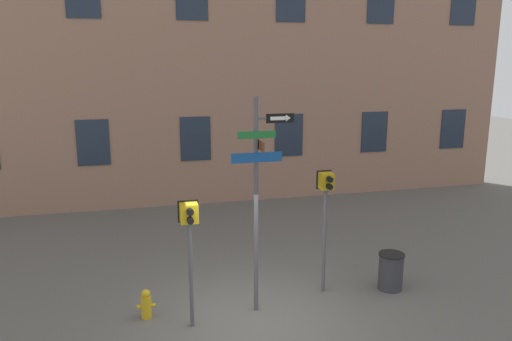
{
  "coord_description": "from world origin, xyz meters",
  "views": [
    {
      "loc": [
        -2.14,
        -8.83,
        5.11
      ],
      "look_at": [
        0.17,
        0.39,
        2.98
      ],
      "focal_mm": 35.0,
      "sensor_mm": 36.0,
      "label": 1
    }
  ],
  "objects_px": {
    "street_sign_pole": "(259,188)",
    "pedestrian_signal_right": "(326,201)",
    "trash_bin": "(391,271)",
    "fire_hydrant": "(146,304)",
    "pedestrian_signal_left": "(190,230)"
  },
  "relations": [
    {
      "from": "street_sign_pole",
      "to": "pedestrian_signal_right",
      "type": "distance_m",
      "value": 1.75
    },
    {
      "from": "street_sign_pole",
      "to": "trash_bin",
      "type": "relative_size",
      "value": 5.23
    },
    {
      "from": "fire_hydrant",
      "to": "pedestrian_signal_right",
      "type": "bearing_deg",
      "value": 3.38
    },
    {
      "from": "street_sign_pole",
      "to": "trash_bin",
      "type": "xyz_separation_m",
      "value": [
        3.14,
        0.22,
        -2.19
      ]
    },
    {
      "from": "pedestrian_signal_left",
      "to": "pedestrian_signal_right",
      "type": "height_order",
      "value": "pedestrian_signal_right"
    },
    {
      "from": "street_sign_pole",
      "to": "fire_hydrant",
      "type": "xyz_separation_m",
      "value": [
        -2.27,
        0.24,
        -2.32
      ]
    },
    {
      "from": "street_sign_pole",
      "to": "pedestrian_signal_right",
      "type": "relative_size",
      "value": 1.6
    },
    {
      "from": "pedestrian_signal_right",
      "to": "pedestrian_signal_left",
      "type": "bearing_deg",
      "value": -165.7
    },
    {
      "from": "pedestrian_signal_right",
      "to": "trash_bin",
      "type": "xyz_separation_m",
      "value": [
        1.53,
        -0.24,
        -1.69
      ]
    },
    {
      "from": "pedestrian_signal_left",
      "to": "fire_hydrant",
      "type": "height_order",
      "value": "pedestrian_signal_left"
    },
    {
      "from": "pedestrian_signal_left",
      "to": "fire_hydrant",
      "type": "xyz_separation_m",
      "value": [
        -0.86,
        0.54,
        -1.69
      ]
    },
    {
      "from": "pedestrian_signal_left",
      "to": "trash_bin",
      "type": "bearing_deg",
      "value": 6.65
    },
    {
      "from": "pedestrian_signal_left",
      "to": "street_sign_pole",
      "type": "bearing_deg",
      "value": 12.25
    },
    {
      "from": "pedestrian_signal_right",
      "to": "street_sign_pole",
      "type": "bearing_deg",
      "value": -163.93
    },
    {
      "from": "trash_bin",
      "to": "street_sign_pole",
      "type": "bearing_deg",
      "value": -175.92
    }
  ]
}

